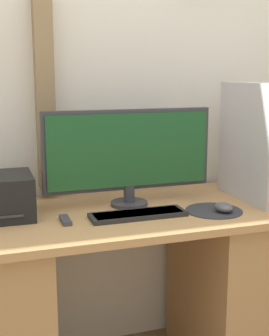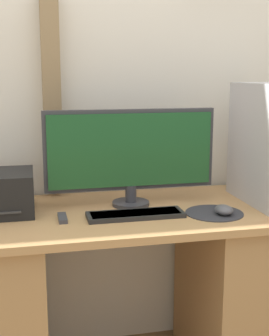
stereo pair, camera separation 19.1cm
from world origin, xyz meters
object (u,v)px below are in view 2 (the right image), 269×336
at_px(monitor, 131,153).
at_px(keyboard, 136,214).
at_px(remote_control, 63,218).
at_px(computer_tower, 269,144).
at_px(mouse, 224,210).

relative_size(monitor, keyboard, 1.89).
bearing_deg(remote_control, computer_tower, 4.36).
bearing_deg(remote_control, keyboard, -4.72).
distance_m(monitor, remote_control, 0.40).
relative_size(mouse, computer_tower, 0.17).
height_order(mouse, remote_control, mouse).
distance_m(mouse, computer_tower, 0.38).
xyz_separation_m(mouse, computer_tower, (0.26, 0.15, 0.24)).
bearing_deg(keyboard, monitor, 84.33).
bearing_deg(mouse, remote_control, 172.73).
relative_size(computer_tower, remote_control, 4.70).
xyz_separation_m(keyboard, computer_tower, (0.61, 0.09, 0.25)).
height_order(keyboard, remote_control, keyboard).
distance_m(monitor, keyboard, 0.28).
distance_m(monitor, computer_tower, 0.60).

